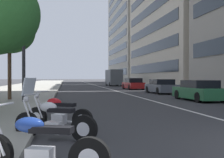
{
  "coord_description": "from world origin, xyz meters",
  "views": [
    {
      "loc": [
        -4.54,
        5.39,
        1.49
      ],
      "look_at": [
        11.85,
        2.7,
        1.38
      ],
      "focal_mm": 45.79,
      "sensor_mm": 36.0,
      "label": 1
    }
  ],
  "objects_px": {
    "motorcycle_far_end_row": "(53,122)",
    "car_mid_block_traffic": "(199,91)",
    "car_approaching_light": "(162,87)",
    "motorcycle_by_sign_pole": "(59,115)",
    "street_tree_far_plaza": "(9,32)",
    "motorcycle_nearest_camera": "(39,149)",
    "delivery_van_ahead": "(114,77)",
    "street_lamp_with_banners": "(29,1)",
    "car_following_behind": "(133,84)"
  },
  "relations": [
    {
      "from": "motorcycle_far_end_row",
      "to": "car_mid_block_traffic",
      "type": "xyz_separation_m",
      "value": [
        10.05,
        -8.66,
        0.18
      ]
    },
    {
      "from": "motorcycle_far_end_row",
      "to": "car_approaching_light",
      "type": "xyz_separation_m",
      "value": [
        18.1,
        -8.99,
        0.17
      ]
    },
    {
      "from": "motorcycle_by_sign_pole",
      "to": "car_approaching_light",
      "type": "bearing_deg",
      "value": -87.82
    },
    {
      "from": "motorcycle_far_end_row",
      "to": "motorcycle_by_sign_pole",
      "type": "height_order",
      "value": "motorcycle_far_end_row"
    },
    {
      "from": "motorcycle_by_sign_pole",
      "to": "motorcycle_far_end_row",
      "type": "bearing_deg",
      "value": 116.38
    },
    {
      "from": "motorcycle_far_end_row",
      "to": "street_tree_far_plaza",
      "type": "height_order",
      "value": "street_tree_far_plaza"
    },
    {
      "from": "motorcycle_nearest_camera",
      "to": "delivery_van_ahead",
      "type": "height_order",
      "value": "delivery_van_ahead"
    },
    {
      "from": "motorcycle_far_end_row",
      "to": "street_tree_far_plaza",
      "type": "distance_m",
      "value": 12.01
    },
    {
      "from": "street_lamp_with_banners",
      "to": "delivery_van_ahead",
      "type": "bearing_deg",
      "value": -17.62
    },
    {
      "from": "car_approaching_light",
      "to": "car_following_behind",
      "type": "distance_m",
      "value": 8.83
    },
    {
      "from": "motorcycle_nearest_camera",
      "to": "street_lamp_with_banners",
      "type": "distance_m",
      "value": 12.96
    },
    {
      "from": "motorcycle_nearest_camera",
      "to": "car_mid_block_traffic",
      "type": "xyz_separation_m",
      "value": [
        12.54,
        -8.76,
        0.2
      ]
    },
    {
      "from": "car_approaching_light",
      "to": "street_lamp_with_banners",
      "type": "xyz_separation_m",
      "value": [
        -8.84,
        10.64,
        5.04
      ]
    },
    {
      "from": "motorcycle_nearest_camera",
      "to": "motorcycle_far_end_row",
      "type": "distance_m",
      "value": 2.49
    },
    {
      "from": "motorcycle_far_end_row",
      "to": "motorcycle_by_sign_pole",
      "type": "bearing_deg",
      "value": -64.32
    },
    {
      "from": "motorcycle_far_end_row",
      "to": "car_following_behind",
      "type": "xyz_separation_m",
      "value": [
        26.92,
        -8.43,
        0.21
      ]
    },
    {
      "from": "delivery_van_ahead",
      "to": "street_tree_far_plaza",
      "type": "bearing_deg",
      "value": 159.35
    },
    {
      "from": "street_lamp_with_banners",
      "to": "street_tree_far_plaza",
      "type": "height_order",
      "value": "street_lamp_with_banners"
    },
    {
      "from": "car_mid_block_traffic",
      "to": "car_following_behind",
      "type": "height_order",
      "value": "car_following_behind"
    },
    {
      "from": "delivery_van_ahead",
      "to": "street_tree_far_plaza",
      "type": "xyz_separation_m",
      "value": [
        -30.05,
        11.45,
        2.73
      ]
    },
    {
      "from": "car_approaching_light",
      "to": "delivery_van_ahead",
      "type": "relative_size",
      "value": 0.74
    },
    {
      "from": "street_lamp_with_banners",
      "to": "motorcycle_nearest_camera",
      "type": "bearing_deg",
      "value": -172.47
    },
    {
      "from": "car_approaching_light",
      "to": "delivery_van_ahead",
      "type": "bearing_deg",
      "value": -0.12
    },
    {
      "from": "street_tree_far_plaza",
      "to": "street_lamp_with_banners",
      "type": "bearing_deg",
      "value": -142.09
    },
    {
      "from": "street_tree_far_plaza",
      "to": "motorcycle_far_end_row",
      "type": "bearing_deg",
      "value": -164.69
    },
    {
      "from": "car_following_behind",
      "to": "street_lamp_with_banners",
      "type": "bearing_deg",
      "value": 147.49
    },
    {
      "from": "car_following_behind",
      "to": "delivery_van_ahead",
      "type": "xyz_separation_m",
      "value": [
        14.14,
        -0.01,
        0.81
      ]
    },
    {
      "from": "motorcycle_nearest_camera",
      "to": "car_approaching_light",
      "type": "height_order",
      "value": "car_approaching_light"
    },
    {
      "from": "motorcycle_nearest_camera",
      "to": "car_following_behind",
      "type": "height_order",
      "value": "car_following_behind"
    },
    {
      "from": "motorcycle_nearest_camera",
      "to": "car_following_behind",
      "type": "relative_size",
      "value": 0.49
    },
    {
      "from": "motorcycle_far_end_row",
      "to": "car_mid_block_traffic",
      "type": "distance_m",
      "value": 13.27
    },
    {
      "from": "motorcycle_by_sign_pole",
      "to": "street_lamp_with_banners",
      "type": "height_order",
      "value": "street_lamp_with_banners"
    },
    {
      "from": "car_mid_block_traffic",
      "to": "street_tree_far_plaza",
      "type": "xyz_separation_m",
      "value": [
        0.95,
        11.67,
        3.57
      ]
    },
    {
      "from": "street_lamp_with_banners",
      "to": "street_tree_far_plaza",
      "type": "relative_size",
      "value": 1.76
    },
    {
      "from": "motorcycle_far_end_row",
      "to": "car_mid_block_traffic",
      "type": "height_order",
      "value": "motorcycle_far_end_row"
    },
    {
      "from": "car_following_behind",
      "to": "motorcycle_far_end_row",
      "type": "bearing_deg",
      "value": 159.85
    },
    {
      "from": "car_mid_block_traffic",
      "to": "street_tree_far_plaza",
      "type": "distance_m",
      "value": 12.24
    },
    {
      "from": "car_mid_block_traffic",
      "to": "car_approaching_light",
      "type": "bearing_deg",
      "value": -4.48
    },
    {
      "from": "car_following_behind",
      "to": "street_lamp_with_banners",
      "type": "height_order",
      "value": "street_lamp_with_banners"
    },
    {
      "from": "car_approaching_light",
      "to": "street_lamp_with_banners",
      "type": "bearing_deg",
      "value": 128.23
    },
    {
      "from": "motorcycle_nearest_camera",
      "to": "motorcycle_by_sign_pole",
      "type": "bearing_deg",
      "value": -74.12
    },
    {
      "from": "motorcycle_nearest_camera",
      "to": "motorcycle_far_end_row",
      "type": "xyz_separation_m",
      "value": [
        2.49,
        -0.1,
        0.03
      ]
    },
    {
      "from": "car_following_behind",
      "to": "delivery_van_ahead",
      "type": "bearing_deg",
      "value": -2.79
    },
    {
      "from": "car_mid_block_traffic",
      "to": "delivery_van_ahead",
      "type": "xyz_separation_m",
      "value": [
        31.0,
        0.22,
        0.84
      ]
    },
    {
      "from": "car_approaching_light",
      "to": "car_mid_block_traffic",
      "type": "bearing_deg",
      "value": 176.2
    },
    {
      "from": "motorcycle_nearest_camera",
      "to": "street_tree_far_plaza",
      "type": "xyz_separation_m",
      "value": [
        13.49,
        2.91,
        3.78
      ]
    },
    {
      "from": "motorcycle_by_sign_pole",
      "to": "car_following_behind",
      "type": "distance_m",
      "value": 26.79
    },
    {
      "from": "delivery_van_ahead",
      "to": "street_lamp_with_banners",
      "type": "distance_m",
      "value": 33.62
    },
    {
      "from": "car_approaching_light",
      "to": "delivery_van_ahead",
      "type": "height_order",
      "value": "delivery_van_ahead"
    },
    {
      "from": "motorcycle_by_sign_pole",
      "to": "car_approaching_light",
      "type": "xyz_separation_m",
      "value": [
        16.65,
        -8.89,
        0.2
      ]
    }
  ]
}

